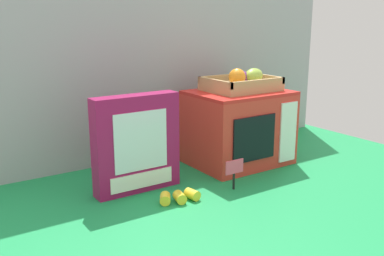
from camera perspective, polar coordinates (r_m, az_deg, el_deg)
ground_plane at (r=1.59m, az=2.94°, el=-5.93°), size 1.70×1.70×0.00m
display_back_panel at (r=1.76m, az=-3.18°, el=8.95°), size 1.61×0.03×0.77m
toy_microwave at (r=1.68m, az=6.07°, el=0.09°), size 0.36×0.28×0.28m
food_groups_crate at (r=1.65m, az=6.55°, el=5.80°), size 0.26×0.20×0.09m
cookie_set_box at (r=1.40m, az=-7.22°, el=-2.06°), size 0.28×0.06×0.31m
price_sign at (r=1.43m, az=5.53°, el=-5.45°), size 0.07×0.01×0.10m
loose_toy_banana at (r=1.35m, az=-1.69°, el=-8.93°), size 0.13×0.07×0.03m
loose_toy_apple at (r=1.90m, az=11.05°, el=-1.75°), size 0.06×0.06×0.06m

